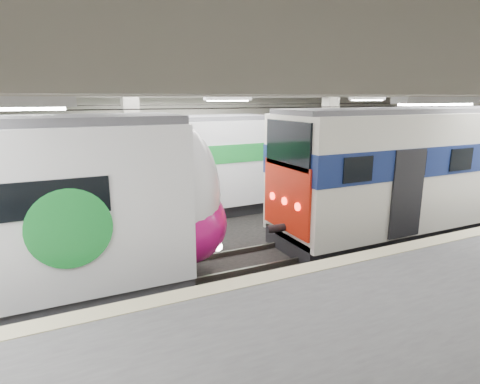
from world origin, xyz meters
TOP-DOWN VIEW (x-y plane):
  - station_hall at (0.00, -1.74)m, footprint 36.00×24.00m
  - older_rer at (8.09, 0.00)m, footprint 14.12×3.12m
  - far_train at (-3.34, 5.50)m, footprint 13.28×3.19m

SIDE VIEW (x-z plane):
  - far_train at x=-3.34m, z-range 0.07..4.31m
  - older_rer at x=8.09m, z-range 0.11..4.74m
  - station_hall at x=0.00m, z-range 0.37..6.12m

